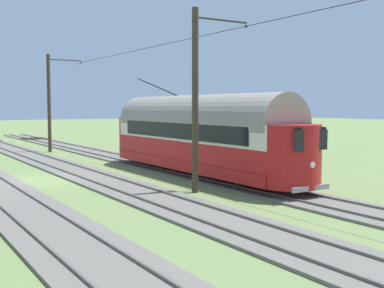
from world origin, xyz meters
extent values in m
plane|color=olive|center=(0.00, 0.00, 0.00)|extent=(220.00, 220.00, 0.00)
cube|color=#666059|center=(-7.38, 0.00, 0.05)|extent=(2.80, 80.00, 0.10)
cube|color=#59544C|center=(-6.66, 0.00, 0.14)|extent=(0.07, 80.00, 0.08)
cube|color=#59544C|center=(-8.10, 0.00, 0.14)|extent=(0.07, 80.00, 0.08)
cube|color=#2D2316|center=(-7.38, -32.00, 0.11)|extent=(2.50, 0.24, 0.08)
cube|color=#2D2316|center=(-7.38, -31.35, 0.11)|extent=(2.50, 0.24, 0.08)
cube|color=#2D2316|center=(-7.38, -30.70, 0.11)|extent=(2.50, 0.24, 0.08)
cube|color=#2D2316|center=(-7.38, -30.05, 0.11)|extent=(2.50, 0.24, 0.08)
cube|color=#2D2316|center=(-7.38, -29.40, 0.11)|extent=(2.50, 0.24, 0.08)
cube|color=#666059|center=(-2.46, 0.00, 0.05)|extent=(2.80, 80.00, 0.10)
cube|color=#59544C|center=(-1.74, 0.00, 0.14)|extent=(0.07, 80.00, 0.08)
cube|color=#59544C|center=(-3.18, 0.00, 0.14)|extent=(0.07, 80.00, 0.08)
cube|color=#59544C|center=(1.74, 0.00, 0.14)|extent=(0.07, 80.00, 0.08)
cube|color=red|center=(-7.38, 2.82, 0.71)|extent=(2.65, 14.04, 0.55)
cube|color=red|center=(-7.38, 2.82, 1.46)|extent=(2.55, 14.04, 0.95)
cube|color=beige|center=(-7.38, 2.82, 2.46)|extent=(2.55, 14.04, 1.05)
cylinder|color=gray|center=(-7.38, 2.82, 2.98)|extent=(2.65, 13.76, 2.65)
cylinder|color=red|center=(-7.38, 9.79, 1.70)|extent=(2.55, 2.55, 2.55)
cylinder|color=red|center=(-7.38, -4.15, 1.70)|extent=(2.55, 2.55, 2.55)
cube|color=black|center=(-7.38, 10.92, 2.72)|extent=(1.63, 0.08, 0.36)
cube|color=black|center=(-7.38, 10.96, 2.41)|extent=(1.73, 0.06, 0.80)
cube|color=black|center=(-6.08, 2.82, 2.46)|extent=(0.04, 11.80, 0.80)
cube|color=black|center=(-8.67, 2.82, 2.46)|extent=(0.04, 11.80, 0.80)
cylinder|color=silver|center=(-7.38, 11.05, 1.46)|extent=(0.24, 0.06, 0.24)
cube|color=gray|center=(-7.38, 10.99, 0.53)|extent=(1.94, 0.12, 0.20)
cylinder|color=black|center=(-7.38, -1.77, 4.90)|extent=(0.07, 4.99, 1.25)
cylinder|color=black|center=(-6.66, 7.31, 0.56)|extent=(0.10, 0.76, 0.76)
cylinder|color=black|center=(-8.10, 7.31, 0.56)|extent=(0.10, 0.76, 0.76)
cylinder|color=black|center=(-6.66, -1.68, 0.56)|extent=(0.10, 0.76, 0.76)
cylinder|color=black|center=(-8.10, -1.68, 0.56)|extent=(0.10, 0.76, 0.76)
cylinder|color=#423323|center=(-4.66, -14.97, 3.93)|extent=(0.28, 0.28, 7.85)
cylinder|color=#2D2D2D|center=(-6.02, -14.97, 7.45)|extent=(2.72, 0.10, 0.10)
sphere|color=#334733|center=(-7.38, -14.97, 7.30)|extent=(0.16, 0.16, 0.16)
cylinder|color=#423323|center=(-4.66, 6.87, 3.93)|extent=(0.28, 0.28, 7.85)
cylinder|color=#2D2D2D|center=(-6.02, 6.87, 7.45)|extent=(2.72, 0.10, 0.10)
sphere|color=#334733|center=(-7.38, 6.87, 7.30)|extent=(0.16, 0.16, 0.16)
cylinder|color=black|center=(-6.02, -14.97, 7.45)|extent=(2.72, 0.02, 0.02)
cylinder|color=black|center=(-8.68, -9.63, 0.55)|extent=(0.08, 0.08, 1.10)
cylinder|color=red|center=(-8.68, -9.63, 1.22)|extent=(0.30, 0.30, 0.03)
cylinder|color=#262626|center=(-8.50, -9.63, 0.35)|extent=(0.33, 0.04, 0.54)
camera|label=1|loc=(6.54, 24.44, 3.72)|focal=45.72mm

